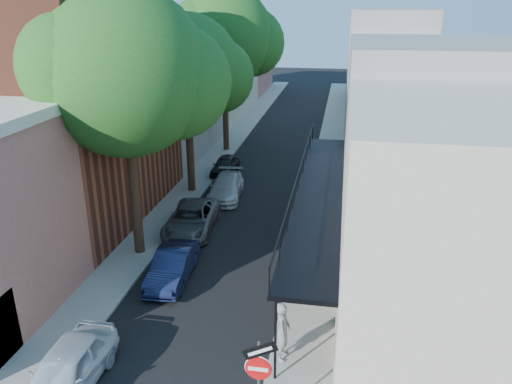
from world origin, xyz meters
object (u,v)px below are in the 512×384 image
at_px(parked_car_a, 66,370).
at_px(parked_car_d, 226,187).
at_px(sign_post, 259,372).
at_px(oak_mid, 194,71).
at_px(parked_car_e, 225,165).
at_px(oak_near, 137,75).
at_px(parked_car_c, 191,219).
at_px(parked_car_b, 173,266).
at_px(pedestrian, 283,331).
at_px(oak_far, 231,38).

distance_m(parked_car_a, parked_car_d, 15.87).
bearing_deg(parked_car_d, sign_post, -78.93).
bearing_deg(oak_mid, parked_car_d, -22.80).
height_order(sign_post, parked_car_e, sign_post).
bearing_deg(oak_near, parked_car_e, 86.13).
bearing_deg(parked_car_c, parked_car_d, 79.01).
xyz_separation_m(oak_mid, parked_car_c, (1.24, -5.58, -6.40)).
relative_size(parked_car_b, parked_car_c, 0.82).
distance_m(oak_near, pedestrian, 11.46).
bearing_deg(parked_car_d, parked_car_e, 99.16).
height_order(parked_car_b, pedestrian, pedestrian).
bearing_deg(parked_car_b, parked_car_a, -101.26).
distance_m(oak_mid, oak_far, 9.12).
relative_size(parked_car_c, parked_car_d, 1.09).
bearing_deg(parked_car_e, parked_car_a, -87.70).
bearing_deg(parked_car_a, sign_post, -6.19).
relative_size(oak_near, parked_car_c, 2.43).
relative_size(oak_far, parked_car_b, 3.07).
height_order(parked_car_d, parked_car_e, parked_car_d).
distance_m(parked_car_b, parked_car_c, 4.63).
height_order(sign_post, parked_car_b, sign_post).
xyz_separation_m(parked_car_d, pedestrian, (4.96, -13.49, 0.48)).
bearing_deg(parked_car_a, oak_near, 95.51).
distance_m(oak_far, parked_car_b, 20.75).
bearing_deg(parked_car_e, oak_far, 99.77).
distance_m(parked_car_b, parked_car_d, 9.39).
relative_size(oak_near, parked_car_d, 2.66).
height_order(oak_far, parked_car_a, oak_far).
height_order(oak_far, parked_car_e, oak_far).
relative_size(parked_car_b, parked_car_e, 1.13).
distance_m(oak_near, parked_car_b, 7.78).
xyz_separation_m(parked_car_b, pedestrian, (4.98, -4.10, 0.47)).
bearing_deg(oak_far, oak_near, -90.04).
xyz_separation_m(oak_far, parked_car_b, (1.78, -19.21, -7.62)).
height_order(oak_near, oak_far, oak_far).
xyz_separation_m(parked_car_b, parked_car_c, (-0.60, 4.59, 0.01)).
relative_size(sign_post, oak_far, 0.25).
relative_size(oak_far, parked_car_c, 2.53).
bearing_deg(parked_car_b, sign_post, -58.85).
height_order(oak_near, oak_mid, oak_near).
distance_m(parked_car_a, parked_car_b, 6.52).
distance_m(parked_car_e, pedestrian, 18.66).
bearing_deg(oak_mid, pedestrian, -64.47).
distance_m(sign_post, parked_car_d, 17.19).
relative_size(parked_car_e, pedestrian, 1.74).
xyz_separation_m(oak_near, parked_car_a, (0.81, -8.65, -7.18)).
height_order(oak_far, parked_car_d, oak_far).
relative_size(parked_car_a, parked_car_e, 1.19).
bearing_deg(oak_near, oak_far, 89.96).
distance_m(oak_mid, pedestrian, 16.90).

